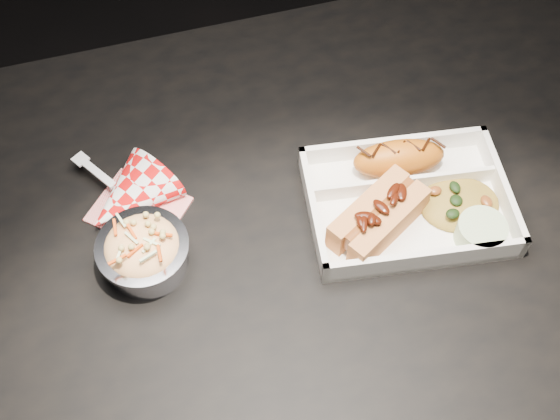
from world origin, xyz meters
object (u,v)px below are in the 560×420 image
(dining_table, at_px, (286,273))
(hotdog, at_px, (379,216))
(fried_pastry, at_px, (399,158))
(food_tray, at_px, (407,204))
(napkin_fork, at_px, (128,199))
(foil_coleslaw_cup, at_px, (143,251))

(dining_table, distance_m, hotdog, 0.17)
(dining_table, xyz_separation_m, fried_pastry, (0.17, 0.06, 0.12))
(hotdog, bearing_deg, food_tray, -7.15)
(dining_table, xyz_separation_m, napkin_fork, (-0.18, 0.10, 0.11))
(dining_table, xyz_separation_m, hotdog, (0.11, -0.02, 0.12))
(food_tray, relative_size, hotdog, 1.93)
(hotdog, bearing_deg, dining_table, 140.61)
(napkin_fork, bearing_deg, foil_coleslaw_cup, -28.68)
(food_tray, distance_m, napkin_fork, 0.35)
(food_tray, bearing_deg, napkin_fork, 171.15)
(foil_coleslaw_cup, bearing_deg, food_tray, -2.02)
(dining_table, height_order, food_tray, food_tray)
(food_tray, bearing_deg, fried_pastry, 90.00)
(food_tray, xyz_separation_m, napkin_fork, (-0.34, 0.10, 0.01))
(napkin_fork, bearing_deg, dining_table, 27.13)
(dining_table, xyz_separation_m, foil_coleslaw_cup, (-0.17, 0.01, 0.12))
(fried_pastry, bearing_deg, food_tray, -98.04)
(fried_pastry, bearing_deg, foil_coleslaw_cup, -172.78)
(fried_pastry, xyz_separation_m, napkin_fork, (-0.35, 0.05, -0.02))
(food_tray, relative_size, fried_pastry, 2.28)
(fried_pastry, height_order, napkin_fork, napkin_fork)
(hotdog, bearing_deg, fried_pastry, 23.32)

